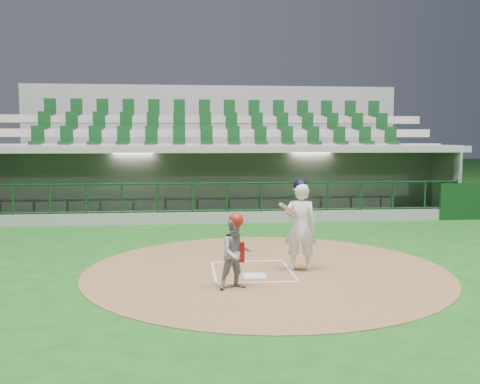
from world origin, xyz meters
name	(u,v)px	position (x,y,z in m)	size (l,w,h in m)	color
ground	(250,268)	(0.00, 0.00, 0.00)	(120.00, 120.00, 0.00)	#164D16
dirt_circle	(266,270)	(0.30, -0.20, 0.01)	(7.20, 7.20, 0.01)	brown
home_plate	(255,276)	(0.00, -0.70, 0.02)	(0.43, 0.43, 0.02)	silver
batter_box_chalk	(252,271)	(0.00, -0.30, 0.02)	(1.55, 1.80, 0.01)	silver
dugout_structure	(224,187)	(0.03, 7.82, 0.96)	(16.40, 3.70, 3.00)	gray
seating_deck	(217,169)	(0.00, 10.91, 1.42)	(17.00, 6.72, 5.15)	slate
batter	(300,225)	(0.95, -0.31, 0.92)	(0.89, 0.91, 1.82)	white
catcher	(236,252)	(-0.43, -1.47, 0.66)	(0.72, 0.63, 1.33)	gray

